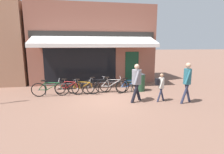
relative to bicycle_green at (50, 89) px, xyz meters
name	(u,v)px	position (x,y,z in m)	size (l,w,h in m)	color
ground_plane	(108,98)	(2.79, -0.76, -0.39)	(160.00, 160.00, 0.00)	brown
shop_front	(93,45)	(2.42, 3.87, 2.17)	(8.18, 4.49, 5.12)	#8E5647
bike_rack_rail	(90,84)	(1.98, 0.27, 0.10)	(4.66, 0.04, 0.57)	#47494F
bicycle_green	(50,89)	(0.00, 0.00, 0.00)	(1.85, 0.52, 0.89)	black
bicycle_red	(69,87)	(0.86, 0.26, -0.02)	(1.59, 0.75, 0.83)	black
bicycle_orange	(83,87)	(1.59, 0.13, -0.02)	(1.70, 0.72, 0.83)	black
bicycle_black	(97,86)	(2.35, 0.27, 0.00)	(1.71, 0.60, 0.89)	black
bicycle_silver	(112,86)	(3.15, 0.17, 0.01)	(1.83, 0.52, 0.88)	black
bicycle_blue	(129,86)	(4.09, 0.09, -0.03)	(1.63, 0.62, 0.82)	black
pedestrian_adult	(137,79)	(3.97, -1.49, 0.66)	(0.59, 0.73, 1.74)	black
pedestrian_child	(161,84)	(5.07, -1.64, 0.43)	(0.48, 0.40, 1.30)	#282D47
pedestrian_second_adult	(187,78)	(6.11, -2.03, 0.73)	(0.60, 0.51, 1.81)	#282D47
litter_bin	(140,82)	(4.77, 0.27, 0.14)	(0.51, 0.51, 1.04)	#23472D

